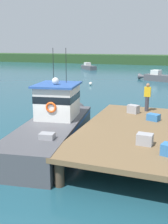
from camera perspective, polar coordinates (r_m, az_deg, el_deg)
name	(u,v)px	position (r m, az deg, el deg)	size (l,w,h in m)	color
ground_plane	(54,141)	(14.35, -6.30, -6.22)	(200.00, 200.00, 0.00)	#1E4C5B
dock	(148,132)	(12.73, 13.44, -4.09)	(6.00, 9.00, 1.20)	#4C3D2D
main_fishing_boat	(55,124)	(13.86, -6.25, -2.57)	(3.69, 9.96, 4.80)	#4C4C51
crate_single_by_cleat	(145,139)	(10.66, 12.76, -5.65)	(0.60, 0.44, 0.44)	#9E9EA3
crate_single_far	(153,117)	(14.14, 14.51, -1.08)	(0.60, 0.44, 0.34)	#3370B2
crate_stack_near_edge	(133,109)	(15.41, 10.42, 0.61)	(0.60, 0.44, 0.46)	#9E9EA3
deckhand_by_the_boat	(147,97)	(15.91, 13.27, 3.19)	(0.36, 0.22, 1.63)	#383842
moored_boat_near_channel	(88,67)	(56.98, 0.88, 9.52)	(4.64, 4.82, 1.42)	#4C4C51
moored_boat_far_right	(159,77)	(39.76, 15.53, 7.12)	(5.96, 3.39, 1.52)	#4C4C51
mooring_buoy_inshore	(91,84)	(34.09, 1.41, 6.03)	(0.43, 0.43, 0.43)	silver
far_shoreline	(158,60)	(74.40, 15.40, 10.63)	(120.00, 8.00, 2.40)	#284723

